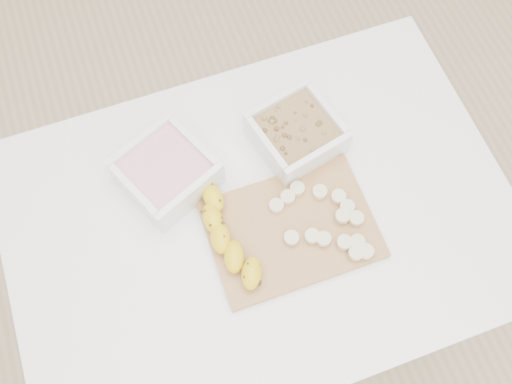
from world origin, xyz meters
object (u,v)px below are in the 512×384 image
object	(u,v)px
bowl_yogurt	(166,172)
bowl_granola	(296,133)
table	(261,233)
cutting_board	(291,229)
banana	(229,238)

from	to	relation	value
bowl_yogurt	bowl_granola	bearing A→B (deg)	-1.19
table	bowl_granola	world-z (taller)	bowl_granola
table	bowl_yogurt	bearing A→B (deg)	136.93
table	cutting_board	size ratio (longest dim) A/B	3.12
bowl_granola	cutting_board	xyz separation A→B (m)	(-0.08, -0.18, -0.03)
bowl_granola	banana	xyz separation A→B (m)	(-0.20, -0.17, -0.00)
bowl_yogurt	cutting_board	xyz separation A→B (m)	(0.19, -0.19, -0.03)
table	bowl_granola	bearing A→B (deg)	46.82
bowl_granola	banana	bearing A→B (deg)	-140.54
bowl_granola	cutting_board	size ratio (longest dim) A/B	0.60
bowl_yogurt	table	bearing A→B (deg)	-43.07
bowl_yogurt	banana	distance (m)	0.19
bowl_yogurt	bowl_granola	size ratio (longest dim) A/B	1.13
bowl_yogurt	cutting_board	distance (m)	0.27
table	banana	xyz separation A→B (m)	(-0.08, -0.03, 0.13)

